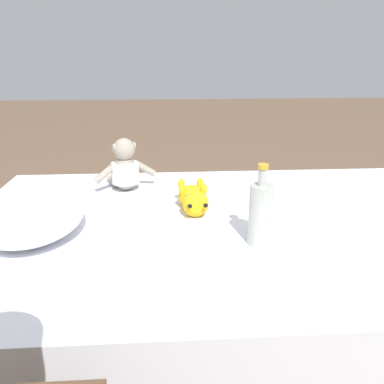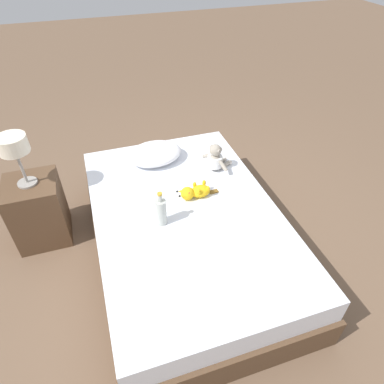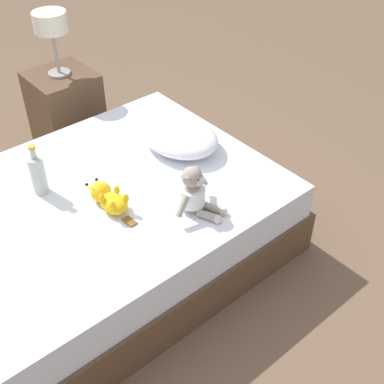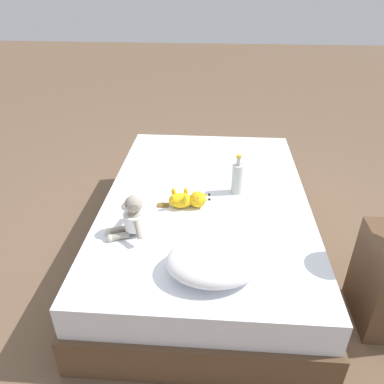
% 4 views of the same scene
% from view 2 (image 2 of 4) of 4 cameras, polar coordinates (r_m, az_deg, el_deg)
% --- Properties ---
extents(ground_plane, '(16.00, 16.00, 0.00)m').
position_cam_2_polar(ground_plane, '(2.73, -0.91, -9.86)').
color(ground_plane, brown).
extents(bed, '(1.32, 2.02, 0.43)m').
position_cam_2_polar(bed, '(2.57, -0.95, -6.78)').
color(bed, brown).
rests_on(bed, ground_plane).
extents(pillow, '(0.50, 0.41, 0.14)m').
position_cam_2_polar(pillow, '(2.89, -6.31, 6.45)').
color(pillow, white).
rests_on(pillow, bed).
extents(plush_monkey, '(0.25, 0.28, 0.24)m').
position_cam_2_polar(plush_monkey, '(2.77, 4.05, 5.57)').
color(plush_monkey, '#9E9384').
rests_on(plush_monkey, bed).
extents(plush_yellow_creature, '(0.33, 0.12, 0.10)m').
position_cam_2_polar(plush_yellow_creature, '(2.50, 0.50, 0.03)').
color(plush_yellow_creature, yellow).
rests_on(plush_yellow_creature, bed).
extents(glass_bottle, '(0.07, 0.07, 0.26)m').
position_cam_2_polar(glass_bottle, '(2.27, -5.23, -3.29)').
color(glass_bottle, '#B7BCB2').
rests_on(glass_bottle, bed).
extents(nightstand, '(0.39, 0.39, 0.55)m').
position_cam_2_polar(nightstand, '(2.91, -24.40, -2.90)').
color(nightstand, brown).
rests_on(nightstand, ground_plane).
extents(bedside_lamp, '(0.20, 0.20, 0.39)m').
position_cam_2_polar(bedside_lamp, '(2.59, -27.85, 6.70)').
color(bedside_lamp, gray).
rests_on(bedside_lamp, nightstand).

